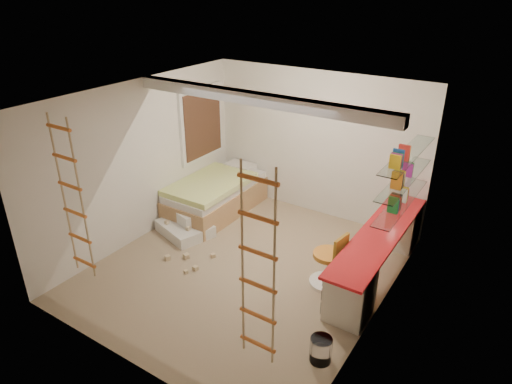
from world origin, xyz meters
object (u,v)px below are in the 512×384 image
Objects in this scene: bed at (216,195)px; play_platform at (186,225)px; desk at (378,253)px; swivel_chair at (330,266)px.

play_platform is at bearing -87.49° from bed.
play_platform is at bearing -170.40° from desk.
bed is at bearing 92.51° from play_platform.
desk is at bearing 48.72° from swivel_chair.
bed is 2.86m from swivel_chair.
swivel_chair is at bearing -0.53° from play_platform.
swivel_chair is (2.71, -0.92, -0.02)m from bed.
swivel_chair reaches higher than bed.
desk is 3.21m from play_platform.
bed is 1.92× the size of play_platform.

